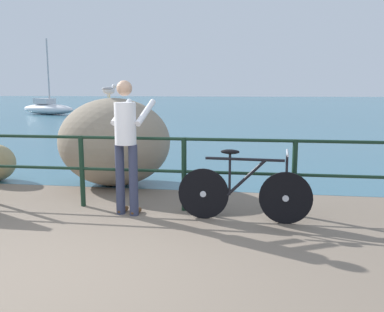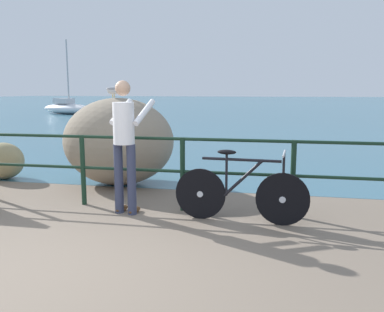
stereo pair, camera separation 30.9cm
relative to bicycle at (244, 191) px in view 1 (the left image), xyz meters
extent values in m
cube|color=#756656|center=(-1.57, 18.23, -0.44)|extent=(120.00, 120.00, 0.10)
cube|color=#38667A|center=(-1.57, 46.48, -0.39)|extent=(120.00, 90.00, 0.01)
cylinder|color=black|center=(-2.31, 0.35, 0.12)|extent=(0.07, 0.07, 1.02)
cylinder|color=black|center=(-0.83, 0.35, 0.12)|extent=(0.07, 0.07, 1.02)
cylinder|color=black|center=(0.65, 0.35, 0.12)|extent=(0.07, 0.07, 1.02)
cylinder|color=black|center=(-1.57, 0.35, 0.61)|extent=(7.38, 0.04, 0.04)
cylinder|color=black|center=(-1.57, 0.35, 0.16)|extent=(7.38, 0.04, 0.04)
cylinder|color=black|center=(-0.52, 0.03, -0.06)|extent=(0.66, 0.08, 0.66)
cylinder|color=#B7BCC6|center=(-0.52, 0.03, -0.06)|extent=(0.08, 0.06, 0.08)
cylinder|color=black|center=(0.51, -0.03, -0.06)|extent=(0.66, 0.08, 0.66)
cylinder|color=#B7BCC6|center=(0.51, -0.03, -0.06)|extent=(0.08, 0.06, 0.08)
cylinder|color=black|center=(0.00, 0.00, 0.41)|extent=(0.99, 0.10, 0.04)
cylinder|color=black|center=(0.02, 0.00, 0.18)|extent=(0.50, 0.07, 0.50)
cylinder|color=black|center=(-0.19, 0.01, 0.21)|extent=(0.03, 0.03, 0.53)
ellipsoid|color=black|center=(-0.19, 0.01, 0.50)|extent=(0.25, 0.11, 0.06)
cylinder|color=black|center=(0.51, -0.03, 0.23)|extent=(0.03, 0.03, 0.57)
cylinder|color=#B7BCC6|center=(0.51, -0.03, 0.51)|extent=(0.06, 0.48, 0.03)
cylinder|color=#333851|center=(-1.65, 0.07, 0.09)|extent=(0.12, 0.12, 0.95)
ellipsoid|color=#513319|center=(-1.64, 0.13, -0.35)|extent=(0.15, 0.27, 0.08)
cylinder|color=#333851|center=(-1.46, 0.03, 0.09)|extent=(0.12, 0.12, 0.95)
ellipsoid|color=#513319|center=(-1.44, 0.09, -0.35)|extent=(0.15, 0.27, 0.08)
cylinder|color=white|center=(-1.55, 0.05, 0.84)|extent=(0.28, 0.28, 0.55)
sphere|color=tan|center=(-1.55, 0.05, 1.29)|extent=(0.20, 0.20, 0.20)
cylinder|color=white|center=(-1.68, 0.32, 0.97)|extent=(0.18, 0.52, 0.34)
cylinder|color=white|center=(-1.33, 0.25, 0.97)|extent=(0.18, 0.52, 0.34)
ellipsoid|color=gray|center=(-2.29, 1.71, 0.37)|extent=(1.95, 1.66, 1.52)
cylinder|color=gold|center=(-2.39, 1.74, 1.16)|extent=(0.01, 0.01, 0.06)
cylinder|color=gold|center=(-2.35, 1.72, 1.16)|extent=(0.01, 0.01, 0.06)
ellipsoid|color=white|center=(-2.37, 1.73, 1.26)|extent=(0.22, 0.28, 0.13)
ellipsoid|color=#9E9EA3|center=(-2.38, 1.71, 1.29)|extent=(0.22, 0.27, 0.06)
sphere|color=white|center=(-2.31, 1.83, 1.33)|extent=(0.08, 0.08, 0.08)
cone|color=gold|center=(-2.28, 1.88, 1.32)|extent=(0.05, 0.06, 0.02)
ellipsoid|color=white|center=(-13.43, 20.69, -0.03)|extent=(4.58, 2.76, 0.70)
cube|color=silver|center=(-13.71, 20.79, 0.50)|extent=(1.50, 1.20, 0.36)
cylinder|color=#B2B2B7|center=(-13.24, 20.62, 2.42)|extent=(0.10, 0.10, 4.20)
camera|label=1|loc=(0.09, -5.10, 1.28)|focal=38.45mm
camera|label=2|loc=(0.39, -5.05, 1.28)|focal=38.45mm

